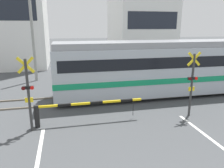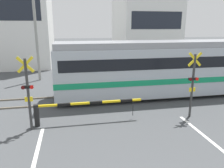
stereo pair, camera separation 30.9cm
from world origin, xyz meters
The scene contains 10 objects.
rail_track_near centered at (0.00, 10.42, 0.04)m, with size 50.00×0.10×0.08m.
rail_track_far centered at (0.00, 11.85, 0.04)m, with size 50.00×0.10×0.08m.
commuter_train centered at (4.42, 11.14, 1.84)m, with size 14.66×2.73×3.45m.
crossing_barrier_near centered at (-2.06, 7.92, 0.76)m, with size 4.91×0.20×1.02m.
crossing_barrier_far centered at (2.06, 14.39, 0.76)m, with size 4.91×0.20×1.02m.
crossing_signal_left centered at (-3.73, 7.60, 1.76)m, with size 0.68×0.15×3.19m.
crossing_signal_right centered at (3.73, 7.60, 1.76)m, with size 0.68×0.15×3.19m.
building_left_of_street centered at (-7.29, 24.78, 5.35)m, with size 6.82×7.85×10.71m.
building_right_of_street centered at (7.18, 24.78, 4.46)m, with size 6.60×7.85×8.92m.
utility_pole_streetside centered at (-4.48, 16.89, 3.27)m, with size 0.22×0.22×6.54m.
Camera 2 is at (-1.96, -1.54, 4.35)m, focal length 35.00 mm.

